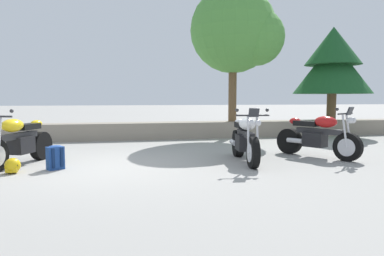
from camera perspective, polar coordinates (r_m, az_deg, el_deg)
name	(u,v)px	position (r m, az deg, el deg)	size (l,w,h in m)	color
ground_plane	(99,168)	(7.29, -14.66, -6.16)	(120.00, 120.00, 0.00)	gray
stone_wall	(107,131)	(12.00, -13.43, -0.53)	(36.00, 0.80, 0.55)	gray
motorcycle_yellow_near_left	(19,142)	(8.00, -25.89, -2.00)	(1.01, 1.97, 1.18)	black
motorcycle_white_centre	(245,139)	(7.71, 8.46, -1.81)	(0.67, 2.06, 1.18)	black
motorcycle_red_far_right	(318,136)	(8.69, 19.43, -1.28)	(1.22, 1.85, 1.18)	black
rider_backpack	(55,157)	(7.34, -20.97, -4.32)	(0.35, 0.34, 0.47)	navy
rider_helmet	(12,166)	(7.30, -26.70, -5.41)	(0.28, 0.28, 0.28)	yellow
leafy_tree_mid_left	(238,32)	(12.68, 7.32, 14.96)	(3.07, 2.93, 4.60)	brown
pine_tree_mid_right	(333,62)	(14.05, 21.52, 9.77)	(2.77, 2.77, 3.36)	brown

